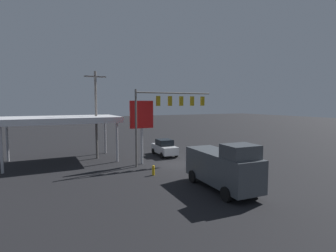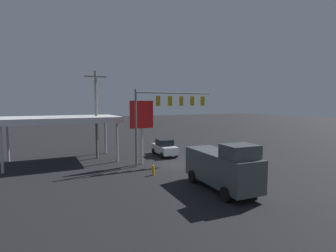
% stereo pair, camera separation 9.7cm
% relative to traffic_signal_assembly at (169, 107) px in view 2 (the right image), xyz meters
% --- Properties ---
extents(ground_plane, '(200.00, 200.00, 0.00)m').
position_rel_traffic_signal_assembly_xyz_m(ground_plane, '(-0.57, 0.69, -5.88)').
color(ground_plane, black).
extents(traffic_signal_assembly, '(8.65, 0.43, 7.60)m').
position_rel_traffic_signal_assembly_xyz_m(traffic_signal_assembly, '(0.00, 0.00, 0.00)').
color(traffic_signal_assembly, slate).
rests_on(traffic_signal_assembly, ground).
extents(utility_pole, '(2.40, 0.26, 9.79)m').
position_rel_traffic_signal_assembly_xyz_m(utility_pole, '(6.23, -5.75, -0.70)').
color(utility_pole, slate).
rests_on(utility_pole, ground).
extents(gas_station_canopy, '(11.68, 6.64, 4.82)m').
position_rel_traffic_signal_assembly_xyz_m(gas_station_canopy, '(9.89, -5.74, -1.41)').
color(gas_station_canopy, silver).
rests_on(gas_station_canopy, ground).
extents(price_sign, '(2.46, 0.27, 6.50)m').
position_rel_traffic_signal_assembly_xyz_m(price_sign, '(2.67, -0.84, -1.11)').
color(price_sign, '#B7B7BC').
rests_on(price_sign, ground).
extents(sedan_waiting, '(2.30, 4.51, 1.93)m').
position_rel_traffic_signal_assembly_xyz_m(sedan_waiting, '(-1.36, -3.84, -4.93)').
color(sedan_waiting, silver).
rests_on(sedan_waiting, ground).
extents(delivery_truck, '(2.89, 6.93, 3.58)m').
position_rel_traffic_signal_assembly_xyz_m(delivery_truck, '(0.33, 9.32, -4.19)').
color(delivery_truck, '#474C51').
rests_on(delivery_truck, ground).
extents(fire_hydrant, '(0.24, 0.24, 0.88)m').
position_rel_traffic_signal_assembly_xyz_m(fire_hydrant, '(3.29, 3.56, -5.45)').
color(fire_hydrant, gold).
rests_on(fire_hydrant, ground).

